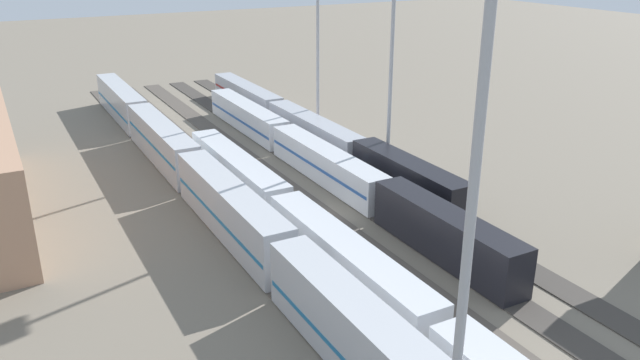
{
  "coord_description": "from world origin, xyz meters",
  "views": [
    {
      "loc": [
        -51.89,
        28.25,
        26.35
      ],
      "look_at": [
        3.1,
        -1.41,
        2.5
      ],
      "focal_mm": 35.15,
      "sensor_mm": 36.0,
      "label": 1
    }
  ],
  "objects_px": {
    "train_on_track_0": "(306,127)",
    "train_on_track_1": "(317,159)",
    "train_on_track_3": "(346,262)",
    "light_mast_0": "(393,16)",
    "light_mast_1": "(479,126)",
    "train_on_track_4": "(230,210)"
  },
  "relations": [
    {
      "from": "train_on_track_3",
      "to": "train_on_track_0",
      "type": "bearing_deg",
      "value": -22.46
    },
    {
      "from": "train_on_track_3",
      "to": "train_on_track_4",
      "type": "height_order",
      "value": "train_on_track_4"
    },
    {
      "from": "train_on_track_4",
      "to": "light_mast_0",
      "type": "relative_size",
      "value": 4.04
    },
    {
      "from": "train_on_track_3",
      "to": "train_on_track_4",
      "type": "bearing_deg",
      "value": 20.95
    },
    {
      "from": "train_on_track_3",
      "to": "light_mast_0",
      "type": "relative_size",
      "value": 2.4
    },
    {
      "from": "train_on_track_4",
      "to": "train_on_track_1",
      "type": "bearing_deg",
      "value": -54.62
    },
    {
      "from": "train_on_track_0",
      "to": "train_on_track_4",
      "type": "distance_m",
      "value": 30.65
    },
    {
      "from": "light_mast_1",
      "to": "light_mast_0",
      "type": "bearing_deg",
      "value": -30.84
    },
    {
      "from": "train_on_track_3",
      "to": "light_mast_1",
      "type": "height_order",
      "value": "light_mast_1"
    },
    {
      "from": "train_on_track_1",
      "to": "train_on_track_4",
      "type": "distance_m",
      "value": 18.4
    },
    {
      "from": "light_mast_0",
      "to": "light_mast_1",
      "type": "bearing_deg",
      "value": 149.16
    },
    {
      "from": "train_on_track_1",
      "to": "light_mast_0",
      "type": "relative_size",
      "value": 2.24
    },
    {
      "from": "light_mast_0",
      "to": "light_mast_1",
      "type": "height_order",
      "value": "light_mast_1"
    },
    {
      "from": "light_mast_0",
      "to": "light_mast_1",
      "type": "distance_m",
      "value": 47.99
    },
    {
      "from": "train_on_track_3",
      "to": "train_on_track_1",
      "type": "xyz_separation_m",
      "value": [
        23.71,
        -10.0,
        0.08
      ]
    },
    {
      "from": "train_on_track_0",
      "to": "train_on_track_1",
      "type": "relative_size",
      "value": 1.0
    },
    {
      "from": "train_on_track_3",
      "to": "train_on_track_1",
      "type": "bearing_deg",
      "value": -22.86
    },
    {
      "from": "train_on_track_4",
      "to": "light_mast_0",
      "type": "height_order",
      "value": "light_mast_0"
    },
    {
      "from": "train_on_track_3",
      "to": "light_mast_0",
      "type": "xyz_separation_m",
      "value": [
        19.45,
        -17.21,
        16.66
      ]
    },
    {
      "from": "train_on_track_0",
      "to": "light_mast_1",
      "type": "height_order",
      "value": "light_mast_1"
    },
    {
      "from": "train_on_track_3",
      "to": "light_mast_0",
      "type": "distance_m",
      "value": 30.86
    },
    {
      "from": "train_on_track_1",
      "to": "train_on_track_0",
      "type": "bearing_deg",
      "value": -21.7
    }
  ]
}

